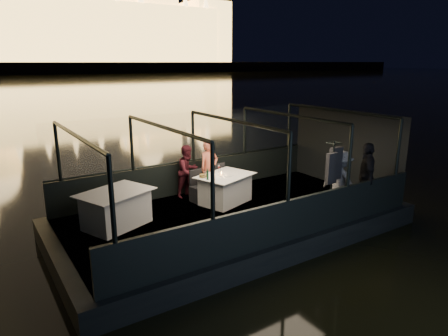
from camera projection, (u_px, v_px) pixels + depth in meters
boat_hull at (233, 230)px, 10.13m from camera, size 8.60×4.40×1.00m
boat_deck at (233, 213)px, 10.01m from camera, size 8.00×4.00×0.04m
gunwale_port at (194, 176)px, 11.50m from camera, size 8.00×0.08×0.90m
gunwale_starboard at (287, 221)px, 8.26m from camera, size 8.00×0.08×0.90m
cabin_glass_port at (193, 137)px, 11.21m from camera, size 8.00×0.02×1.40m
cabin_glass_starboard at (289, 167)px, 7.97m from camera, size 8.00×0.02×1.40m
cabin_roof_glass at (233, 121)px, 9.41m from camera, size 8.00×4.00×0.02m
end_wall_fore at (60, 197)px, 7.60m from camera, size 0.02×4.00×2.30m
end_wall_aft at (344, 149)px, 11.81m from camera, size 0.02×4.00×2.30m
canopy_ribs at (233, 168)px, 9.70m from camera, size 8.00×4.00×2.30m
dining_table_central at (225, 189)px, 10.57m from camera, size 1.71×1.46×0.77m
dining_table_aft at (116, 210)px, 9.05m from camera, size 1.87×1.63×0.83m
chair_port_left at (199, 185)px, 10.63m from camera, size 0.44×0.44×0.84m
chair_port_right at (222, 180)px, 11.12m from camera, size 0.43×0.43×0.88m
coat_stand at (331, 181)px, 9.47m from camera, size 0.58×0.49×1.88m
person_woman_coral at (209, 169)px, 11.11m from camera, size 0.58×0.41×1.56m
person_man_maroon at (188, 171)px, 10.95m from camera, size 0.84×0.75×1.46m
passenger_stripe at (341, 178)px, 9.88m from camera, size 0.68×1.06×1.55m
passenger_dark at (366, 177)px, 9.96m from camera, size 0.99×1.05×1.74m
wine_bottle at (208, 174)px, 10.03m from camera, size 0.08×0.08×0.28m
bread_basket at (203, 176)px, 10.25m from camera, size 0.23×0.23×0.07m
amber_candle at (221, 174)px, 10.45m from camera, size 0.06×0.06×0.08m
plate_near at (228, 175)px, 10.41m from camera, size 0.29×0.29×0.02m
plate_far at (204, 176)px, 10.39m from camera, size 0.31×0.31×0.02m
wine_glass_white at (206, 175)px, 10.12m from camera, size 0.06×0.06×0.17m
wine_glass_red at (219, 169)px, 10.71m from camera, size 0.07×0.07×0.19m
wine_glass_empty at (221, 173)px, 10.31m from camera, size 0.08×0.08×0.21m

